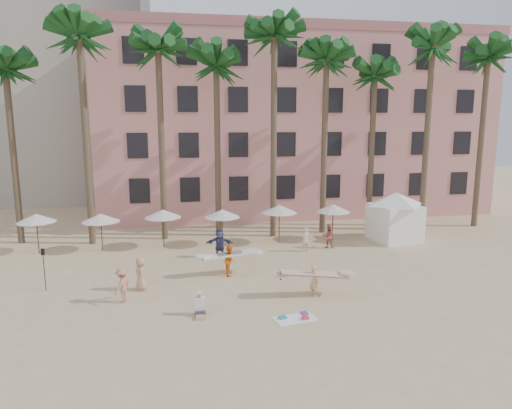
{
  "coord_description": "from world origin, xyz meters",
  "views": [
    {
      "loc": [
        -3.81,
        -18.15,
        8.46
      ],
      "look_at": [
        0.27,
        6.0,
        4.0
      ],
      "focal_mm": 32.0,
      "sensor_mm": 36.0,
      "label": 1
    }
  ],
  "objects_px": {
    "carrier_white": "(230,259)",
    "pink_hotel": "(290,126)",
    "cabana": "(395,212)",
    "carrier_yellow": "(314,278)"
  },
  "relations": [
    {
      "from": "cabana",
      "to": "carrier_white",
      "type": "bearing_deg",
      "value": -156.06
    },
    {
      "from": "cabana",
      "to": "carrier_yellow",
      "type": "height_order",
      "value": "cabana"
    },
    {
      "from": "pink_hotel",
      "to": "cabana",
      "type": "bearing_deg",
      "value": -73.01
    },
    {
      "from": "carrier_white",
      "to": "pink_hotel",
      "type": "bearing_deg",
      "value": 67.58
    },
    {
      "from": "carrier_white",
      "to": "cabana",
      "type": "bearing_deg",
      "value": 23.94
    },
    {
      "from": "carrier_white",
      "to": "carrier_yellow",
      "type": "bearing_deg",
      "value": -45.52
    },
    {
      "from": "carrier_yellow",
      "to": "carrier_white",
      "type": "xyz_separation_m",
      "value": [
        -3.72,
        3.79,
        -0.01
      ]
    },
    {
      "from": "carrier_yellow",
      "to": "carrier_white",
      "type": "relative_size",
      "value": 1.07
    },
    {
      "from": "pink_hotel",
      "to": "carrier_white",
      "type": "bearing_deg",
      "value": -112.42
    },
    {
      "from": "cabana",
      "to": "carrier_white",
      "type": "relative_size",
      "value": 1.64
    }
  ]
}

